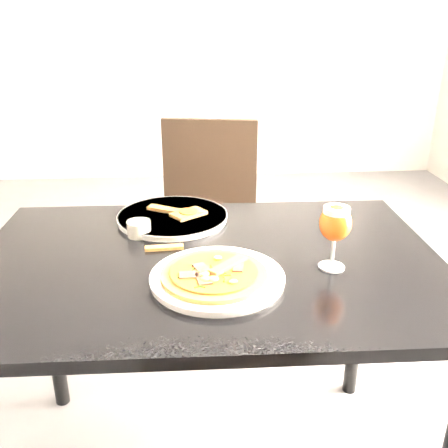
{
  "coord_description": "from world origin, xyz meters",
  "views": [
    {
      "loc": [
        0.29,
        -1.29,
        1.33
      ],
      "look_at": [
        0.38,
        -0.11,
        0.83
      ],
      "focal_mm": 40.0,
      "sensor_mm": 36.0,
      "label": 1
    }
  ],
  "objects": [
    {
      "name": "ground",
      "position": [
        0.0,
        0.0,
        0.0
      ],
      "size": [
        6.0,
        6.0,
        0.0
      ],
      "primitive_type": "plane",
      "color": "#59595C",
      "rests_on": "ground"
    },
    {
      "name": "sauce_cup",
      "position": [
        0.15,
        0.01,
        0.77
      ],
      "size": [
        0.07,
        0.07,
        0.04
      ],
      "color": "beige",
      "rests_on": "dining_table"
    },
    {
      "name": "plate_main",
      "position": [
        0.35,
        -0.26,
        0.76
      ],
      "size": [
        0.36,
        0.36,
        0.02
      ],
      "primitive_type": "cylinder",
      "rotation": [
        0.0,
        0.0,
        0.17
      ],
      "color": "white",
      "rests_on": "dining_table"
    },
    {
      "name": "dining_table",
      "position": [
        0.33,
        -0.14,
        0.66
      ],
      "size": [
        1.22,
        0.82,
        0.75
      ],
      "rotation": [
        0.0,
        0.0,
        -0.02
      ],
      "color": "black",
      "rests_on": "ground"
    },
    {
      "name": "crust_scraps",
      "position": [
        0.26,
        0.13,
        0.77
      ],
      "size": [
        0.19,
        0.14,
        0.01
      ],
      "rotation": [
        0.0,
        0.0,
        -0.07
      ],
      "color": "brown",
      "rests_on": "plate_second"
    },
    {
      "name": "beer_glass",
      "position": [
        0.64,
        -0.22,
        0.87
      ],
      "size": [
        0.08,
        0.08,
        0.16
      ],
      "color": "silver",
      "rests_on": "dining_table"
    },
    {
      "name": "pizza",
      "position": [
        0.34,
        -0.27,
        0.77
      ],
      "size": [
        0.25,
        0.25,
        0.03
      ],
      "rotation": [
        0.0,
        0.0,
        0.47
      ],
      "color": "brown",
      "rests_on": "plate_main"
    },
    {
      "name": "loose_crust",
      "position": [
        0.22,
        -0.08,
        0.75
      ],
      "size": [
        0.1,
        0.03,
        0.01
      ],
      "primitive_type": "cube",
      "rotation": [
        0.0,
        0.0,
        0.07
      ],
      "color": "brown",
      "rests_on": "dining_table"
    },
    {
      "name": "plate_second",
      "position": [
        0.24,
        0.13,
        0.76
      ],
      "size": [
        0.35,
        0.35,
        0.02
      ],
      "primitive_type": "cylinder",
      "rotation": [
        0.0,
        0.0,
        -0.06
      ],
      "color": "white",
      "rests_on": "dining_table"
    },
    {
      "name": "chair_far",
      "position": [
        0.36,
        0.67,
        0.51
      ],
      "size": [
        0.49,
        0.49,
        0.93
      ],
      "rotation": [
        0.0,
        0.0,
        -0.17
      ],
      "color": "black",
      "rests_on": "ground"
    }
  ]
}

